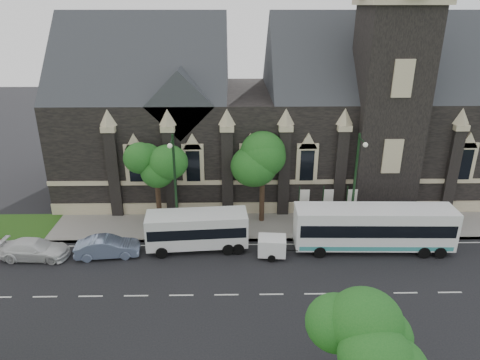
{
  "coord_description": "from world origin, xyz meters",
  "views": [
    {
      "loc": [
        0.48,
        -23.93,
        17.9
      ],
      "look_at": [
        1.01,
        6.0,
        5.82
      ],
      "focal_mm": 32.52,
      "sensor_mm": 36.0,
      "label": 1
    }
  ],
  "objects_px": {
    "tree_walk_left": "(158,161)",
    "sedan": "(108,247)",
    "car_far_white": "(35,249)",
    "banner_flag_right": "(350,204)",
    "box_trailer": "(272,246)",
    "tree_park_east": "(367,339)",
    "street_lamp_mid": "(175,184)",
    "banner_flag_left": "(302,204)",
    "banner_flag_center": "(326,204)",
    "tree_walk_right": "(265,159)",
    "tour_coach": "(374,227)",
    "street_lamp_near": "(355,182)",
    "shuttle_bus": "(197,229)"
  },
  "relations": [
    {
      "from": "tree_walk_left",
      "to": "sedan",
      "type": "distance_m",
      "value": 8.25
    },
    {
      "from": "car_far_white",
      "to": "banner_flag_right",
      "type": "bearing_deg",
      "value": -77.36
    },
    {
      "from": "tree_walk_left",
      "to": "box_trailer",
      "type": "distance_m",
      "value": 11.99
    },
    {
      "from": "tree_park_east",
      "to": "street_lamp_mid",
      "type": "bearing_deg",
      "value": 121.79
    },
    {
      "from": "car_far_white",
      "to": "banner_flag_left",
      "type": "bearing_deg",
      "value": -75.58
    },
    {
      "from": "banner_flag_left",
      "to": "box_trailer",
      "type": "distance_m",
      "value": 5.36
    },
    {
      "from": "banner_flag_center",
      "to": "tree_walk_right",
      "type": "bearing_deg",
      "value": 161.36
    },
    {
      "from": "tree_walk_right",
      "to": "box_trailer",
      "type": "relative_size",
      "value": 2.53
    },
    {
      "from": "tour_coach",
      "to": "sedan",
      "type": "bearing_deg",
      "value": -176.79
    },
    {
      "from": "box_trailer",
      "to": "tree_park_east",
      "type": "bearing_deg",
      "value": -73.8
    },
    {
      "from": "street_lamp_near",
      "to": "tour_coach",
      "type": "height_order",
      "value": "street_lamp_near"
    },
    {
      "from": "box_trailer",
      "to": "car_far_white",
      "type": "height_order",
      "value": "box_trailer"
    },
    {
      "from": "shuttle_bus",
      "to": "box_trailer",
      "type": "height_order",
      "value": "shuttle_bus"
    },
    {
      "from": "tour_coach",
      "to": "sedan",
      "type": "height_order",
      "value": "tour_coach"
    },
    {
      "from": "tree_park_east",
      "to": "tree_walk_left",
      "type": "height_order",
      "value": "tree_walk_left"
    },
    {
      "from": "banner_flag_center",
      "to": "car_far_white",
      "type": "height_order",
      "value": "banner_flag_center"
    },
    {
      "from": "banner_flag_right",
      "to": "sedan",
      "type": "bearing_deg",
      "value": -168.34
    },
    {
      "from": "tree_walk_left",
      "to": "tour_coach",
      "type": "distance_m",
      "value": 18.28
    },
    {
      "from": "shuttle_bus",
      "to": "tree_park_east",
      "type": "bearing_deg",
      "value": -65.39
    },
    {
      "from": "banner_flag_center",
      "to": "car_far_white",
      "type": "relative_size",
      "value": 0.78
    },
    {
      "from": "tree_walk_right",
      "to": "tree_walk_left",
      "type": "relative_size",
      "value": 1.02
    },
    {
      "from": "tree_park_east",
      "to": "box_trailer",
      "type": "relative_size",
      "value": 2.03
    },
    {
      "from": "sedan",
      "to": "street_lamp_mid",
      "type": "bearing_deg",
      "value": -73.92
    },
    {
      "from": "tree_walk_right",
      "to": "banner_flag_center",
      "type": "height_order",
      "value": "tree_walk_right"
    },
    {
      "from": "street_lamp_near",
      "to": "tour_coach",
      "type": "distance_m",
      "value": 3.74
    },
    {
      "from": "banner_flag_left",
      "to": "street_lamp_near",
      "type": "bearing_deg",
      "value": -27.18
    },
    {
      "from": "banner_flag_left",
      "to": "sedan",
      "type": "xyz_separation_m",
      "value": [
        -15.4,
        -4.01,
        -1.6
      ]
    },
    {
      "from": "tree_park_east",
      "to": "tour_coach",
      "type": "distance_m",
      "value": 16.09
    },
    {
      "from": "banner_flag_left",
      "to": "shuttle_bus",
      "type": "relative_size",
      "value": 0.5
    },
    {
      "from": "street_lamp_mid",
      "to": "street_lamp_near",
      "type": "bearing_deg",
      "value": 0.0
    },
    {
      "from": "banner_flag_right",
      "to": "street_lamp_mid",
      "type": "bearing_deg",
      "value": -172.4
    },
    {
      "from": "banner_flag_left",
      "to": "banner_flag_center",
      "type": "height_order",
      "value": "same"
    },
    {
      "from": "tree_walk_left",
      "to": "banner_flag_left",
      "type": "bearing_deg",
      "value": -8.02
    },
    {
      "from": "banner_flag_left",
      "to": "tour_coach",
      "type": "height_order",
      "value": "banner_flag_left"
    },
    {
      "from": "street_lamp_mid",
      "to": "banner_flag_center",
      "type": "relative_size",
      "value": 2.25
    },
    {
      "from": "tree_walk_left",
      "to": "sedan",
      "type": "height_order",
      "value": "tree_walk_left"
    },
    {
      "from": "tree_walk_left",
      "to": "box_trailer",
      "type": "bearing_deg",
      "value": -33.0
    },
    {
      "from": "street_lamp_near",
      "to": "street_lamp_mid",
      "type": "relative_size",
      "value": 1.0
    },
    {
      "from": "banner_flag_center",
      "to": "car_far_white",
      "type": "xyz_separation_m",
      "value": [
        -22.86,
        -4.17,
        -1.64
      ]
    },
    {
      "from": "tree_park_east",
      "to": "box_trailer",
      "type": "bearing_deg",
      "value": 101.13
    },
    {
      "from": "tree_walk_left",
      "to": "banner_flag_right",
      "type": "height_order",
      "value": "tree_walk_left"
    },
    {
      "from": "tree_walk_right",
      "to": "banner_flag_right",
      "type": "relative_size",
      "value": 1.95
    },
    {
      "from": "tour_coach",
      "to": "banner_flag_center",
      "type": "bearing_deg",
      "value": 134.01
    },
    {
      "from": "banner_flag_center",
      "to": "tour_coach",
      "type": "relative_size",
      "value": 0.33
    },
    {
      "from": "shuttle_bus",
      "to": "street_lamp_mid",
      "type": "bearing_deg",
      "value": 143.95
    },
    {
      "from": "banner_flag_left",
      "to": "sedan",
      "type": "distance_m",
      "value": 16.0
    },
    {
      "from": "street_lamp_near",
      "to": "tree_walk_left",
      "type": "bearing_deg",
      "value": 167.13
    },
    {
      "from": "street_lamp_mid",
      "to": "banner_flag_left",
      "type": "distance_m",
      "value": 10.81
    },
    {
      "from": "banner_flag_right",
      "to": "box_trailer",
      "type": "bearing_deg",
      "value": -148.11
    },
    {
      "from": "sedan",
      "to": "banner_flag_left",
      "type": "bearing_deg",
      "value": -81.64
    }
  ]
}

